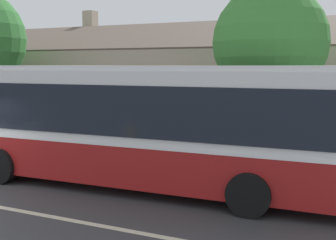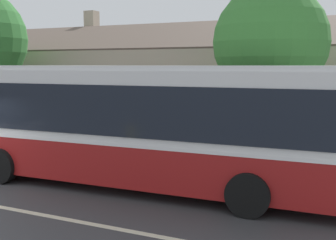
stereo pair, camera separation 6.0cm
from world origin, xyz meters
name	(u,v)px [view 1 (the left image)]	position (x,y,z in m)	size (l,w,h in m)	color
sidewalk_far	(80,150)	(0.00, 6.00, 0.07)	(60.00, 3.00, 0.15)	#9E9E99
community_building	(166,87)	(-0.16, 14.28, 2.11)	(21.07, 9.95, 6.64)	tan
transit_bus	(125,122)	(3.79, 2.90, 1.77)	(12.15, 3.05, 3.30)	maroon
bench_by_building	(21,135)	(-2.42, 5.45, 0.57)	(1.72, 0.51, 0.94)	brown
street_tree_primary	(270,43)	(6.91, 6.89, 4.03)	(3.71, 3.71, 5.91)	#4C3828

